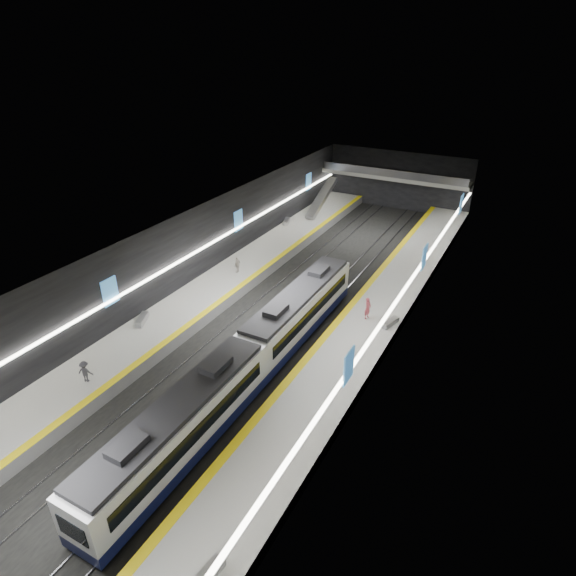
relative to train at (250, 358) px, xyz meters
The scene contains 24 objects.
ground 8.27m from the train, 108.28° to the left, with size 70.00×70.00×0.00m, color black.
ceiling 9.86m from the train, 108.28° to the left, with size 20.00×70.00×0.04m, color beige.
wall_left 14.72m from the train, 148.80° to the left, with size 0.04×70.00×8.00m, color black.
wall_right 10.81m from the train, 45.26° to the left, with size 0.04×70.00×8.00m, color black.
wall_back 42.68m from the train, 93.36° to the left, with size 20.00×0.04×8.00m, color black.
platform_left 12.66m from the train, 142.88° to the left, with size 5.00×70.00×1.00m, color slate.
tile_surface_left 12.60m from the train, 142.88° to the left, with size 5.00×70.00×0.02m, color #9E9E9A.
tactile_strip_left 10.93m from the train, 135.86° to the left, with size 0.60×70.00×0.02m, color yellow.
platform_right 9.23m from the train, 56.55° to the left, with size 5.00×70.00×1.00m, color slate.
tile_surface_right 9.15m from the train, 56.55° to the left, with size 5.00×70.00×0.02m, color #9E9E9A.
tactile_strip_right 8.16m from the train, 69.70° to the left, with size 0.60×70.00×0.02m, color yellow.
rails 8.25m from the train, 108.28° to the left, with size 6.52×70.00×0.12m.
train is the anchor object (origin of this frame).
ad_posters 9.22m from the train, 106.26° to the left, with size 19.94×53.50×2.20m.
cove_light_left 14.53m from the train, 148.39° to the left, with size 0.25×68.60×0.12m, color white.
cove_light_right 10.64m from the train, 46.04° to the left, with size 0.25×68.60×0.12m, color white.
mezzanine_bridge 40.67m from the train, 93.53° to the left, with size 20.00×3.00×1.50m.
escalator 35.03m from the train, 106.59° to the left, with size 1.20×8.00×0.60m, color #99999E.
bench_left_near 11.57m from the train, behind, with size 0.55×1.99×0.49m, color #99999E.
bench_left_far 30.06m from the train, 113.54° to the left, with size 0.55×1.97×0.48m, color #99999E.
bench_right_far 12.69m from the train, 57.45° to the left, with size 0.52×1.88×0.46m, color #99999E.
passenger_right_a 11.81m from the train, 66.25° to the left, with size 0.69×0.45×1.89m, color #C24853.
passenger_left_a 16.15m from the train, 126.65° to the left, with size 0.97×0.40×1.65m, color beige.
passenger_left_b 11.23m from the train, 146.63° to the right, with size 1.04×0.60×1.61m, color #3A3940.
Camera 1 is at (17.73, -30.25, 22.31)m, focal length 30.00 mm.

